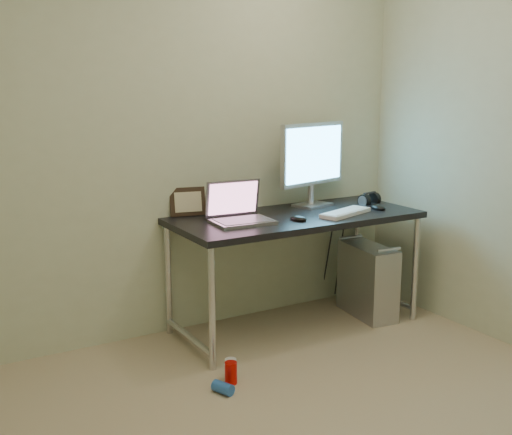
# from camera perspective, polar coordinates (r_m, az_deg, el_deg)

# --- Properties ---
(wall_back) EXTENTS (3.50, 0.02, 2.50)m
(wall_back) POSITION_cam_1_polar(r_m,az_deg,el_deg) (3.95, -8.71, 7.07)
(wall_back) COLOR beige
(wall_back) RESTS_ON ground
(desk) EXTENTS (1.59, 0.70, 0.75)m
(desk) POSITION_cam_1_polar(r_m,az_deg,el_deg) (4.10, 3.55, -0.83)
(desk) COLOR black
(desk) RESTS_ON ground
(tower_computer) EXTENTS (0.26, 0.49, 0.52)m
(tower_computer) POSITION_cam_1_polar(r_m,az_deg,el_deg) (4.47, 9.89, -5.54)
(tower_computer) COLOR #ADADB1
(tower_computer) RESTS_ON ground
(cable_a) EXTENTS (0.01, 0.16, 0.69)m
(cable_a) POSITION_cam_1_polar(r_m,az_deg,el_deg) (4.68, 6.53, -2.69)
(cable_a) COLOR black
(cable_a) RESTS_ON ground
(cable_b) EXTENTS (0.02, 0.11, 0.71)m
(cable_b) POSITION_cam_1_polar(r_m,az_deg,el_deg) (4.72, 7.54, -2.83)
(cable_b) COLOR black
(cable_b) RESTS_ON ground
(can_red) EXTENTS (0.09, 0.09, 0.12)m
(can_red) POSITION_cam_1_polar(r_m,az_deg,el_deg) (3.51, -2.24, -13.63)
(can_red) COLOR red
(can_red) RESTS_ON ground
(can_white) EXTENTS (0.06, 0.06, 0.11)m
(can_white) POSITION_cam_1_polar(r_m,az_deg,el_deg) (3.57, -2.26, -13.30)
(can_white) COLOR white
(can_white) RESTS_ON ground
(can_blue) EXTENTS (0.10, 0.13, 0.06)m
(can_blue) POSITION_cam_1_polar(r_m,az_deg,el_deg) (3.43, -2.96, -14.88)
(can_blue) COLOR blue
(can_blue) RESTS_ON ground
(laptop) EXTENTS (0.37, 0.31, 0.24)m
(laptop) POSITION_cam_1_polar(r_m,az_deg,el_deg) (3.87, -1.54, 0.46)
(laptop) COLOR silver
(laptop) RESTS_ON desk
(monitor) EXTENTS (0.59, 0.23, 0.56)m
(monitor) POSITION_cam_1_polar(r_m,az_deg,el_deg) (4.33, 5.07, 5.31)
(monitor) COLOR silver
(monitor) RESTS_ON desk
(keyboard) EXTENTS (0.42, 0.25, 0.02)m
(keyboard) POSITION_cam_1_polar(r_m,az_deg,el_deg) (4.12, 7.96, 0.43)
(keyboard) COLOR white
(keyboard) RESTS_ON desk
(mouse_right) EXTENTS (0.08, 0.13, 0.04)m
(mouse_right) POSITION_cam_1_polar(r_m,az_deg,el_deg) (4.32, 10.79, 1.00)
(mouse_right) COLOR black
(mouse_right) RESTS_ON desk
(mouse_left) EXTENTS (0.10, 0.13, 0.04)m
(mouse_left) POSITION_cam_1_polar(r_m,az_deg,el_deg) (3.91, 3.79, 0.00)
(mouse_left) COLOR black
(mouse_left) RESTS_ON desk
(headphones) EXTENTS (0.16, 0.10, 0.10)m
(headphones) POSITION_cam_1_polar(r_m,az_deg,el_deg) (4.52, 10.04, 1.58)
(headphones) COLOR black
(headphones) RESTS_ON desk
(picture_frame) EXTENTS (0.23, 0.11, 0.18)m
(picture_frame) POSITION_cam_1_polar(r_m,az_deg,el_deg) (4.05, -6.11, 1.41)
(picture_frame) COLOR black
(picture_frame) RESTS_ON desk
(webcam) EXTENTS (0.05, 0.04, 0.13)m
(webcam) POSITION_cam_1_polar(r_m,az_deg,el_deg) (4.10, -4.15, 1.68)
(webcam) COLOR silver
(webcam) RESTS_ON desk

